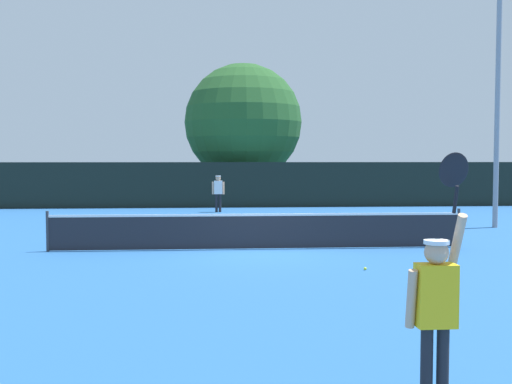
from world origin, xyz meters
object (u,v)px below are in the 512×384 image
(player_receiving, at_px, (218,190))
(large_tree, at_px, (243,123))
(tennis_ball, at_px, (365,269))
(parked_car_near, at_px, (259,187))
(player_serving, at_px, (436,298))
(light_pole, at_px, (498,75))
(parked_car_mid, at_px, (326,184))

(player_receiving, relative_size, large_tree, 0.22)
(tennis_ball, height_order, large_tree, large_tree)
(player_receiving, xyz_separation_m, parked_car_near, (2.52, 7.87, -0.25))
(player_receiving, height_order, parked_car_near, parked_car_near)
(player_serving, relative_size, parked_car_near, 0.57)
(large_tree, bearing_deg, player_receiving, -103.58)
(light_pole, xyz_separation_m, parked_car_mid, (-2.67, 17.97, -4.59))
(player_serving, bearing_deg, parked_car_mid, 81.05)
(player_serving, xyz_separation_m, player_receiving, (-1.83, 22.31, -0.09))
(tennis_ball, xyz_separation_m, large_tree, (-1.56, 21.01, 4.41))
(light_pole, bearing_deg, tennis_ball, -130.38)
(player_serving, xyz_separation_m, light_pole, (7.92, 15.32, 4.26))
(player_serving, height_order, parked_car_near, player_serving)
(tennis_ball, bearing_deg, light_pole, 49.62)
(player_serving, relative_size, player_receiving, 1.51)
(parked_car_near, bearing_deg, tennis_ball, -80.34)
(light_pole, height_order, parked_car_near, light_pole)
(large_tree, height_order, parked_car_near, large_tree)
(player_receiving, relative_size, parked_car_mid, 0.38)
(player_serving, bearing_deg, tennis_ball, 80.77)
(player_serving, distance_m, tennis_ball, 7.61)
(large_tree, height_order, parked_car_mid, large_tree)
(tennis_ball, xyz_separation_m, parked_car_near, (-0.52, 22.75, 0.74))
(tennis_ball, relative_size, large_tree, 0.01)
(parked_car_mid, bearing_deg, player_serving, -106.13)
(parked_car_mid, bearing_deg, light_pole, -88.72)
(player_serving, xyz_separation_m, parked_car_near, (0.69, 30.19, -0.33))
(large_tree, bearing_deg, tennis_ball, -85.76)
(player_serving, relative_size, parked_car_mid, 0.57)
(light_pole, bearing_deg, parked_car_near, 115.94)
(parked_car_near, bearing_deg, light_pole, -55.71)
(large_tree, bearing_deg, parked_car_mid, 40.95)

